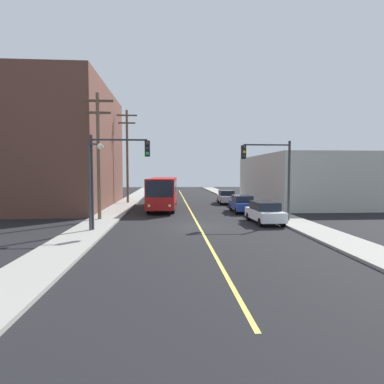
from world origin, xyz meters
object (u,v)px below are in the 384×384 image
object	(u,v)px
parked_car_blue	(242,204)
traffic_signal_left_corner	(116,164)
city_bus	(163,191)
traffic_signal_right_corner	(269,166)
utility_pole_near	(98,150)
parked_car_white	(265,212)
utility_pole_mid	(127,152)
street_lamp_left	(93,173)
parked_car_silver	(226,197)

from	to	relation	value
parked_car_blue	traffic_signal_left_corner	distance (m)	14.13
city_bus	parked_car_blue	size ratio (longest dim) A/B	2.75
parked_car_blue	traffic_signal_right_corner	bearing A→B (deg)	-84.40
parked_car_blue	utility_pole_near	xyz separation A→B (m)	(-12.33, -4.42, 4.66)
parked_car_white	utility_pole_near	bearing A→B (deg)	170.39
utility_pole_mid	street_lamp_left	bearing A→B (deg)	-89.23
parked_car_silver	parked_car_white	bearing A→B (deg)	-89.31
utility_pole_mid	street_lamp_left	size ratio (longest dim) A/B	2.00
city_bus	traffic_signal_right_corner	size ratio (longest dim) A/B	2.04
street_lamp_left	parked_car_white	bearing A→B (deg)	13.19
traffic_signal_left_corner	parked_car_blue	bearing A→B (deg)	41.79
utility_pole_near	traffic_signal_left_corner	bearing A→B (deg)	-65.88
traffic_signal_right_corner	city_bus	bearing A→B (deg)	128.81
parked_car_white	city_bus	bearing A→B (deg)	126.38
parked_car_blue	street_lamp_left	xyz separation A→B (m)	(-11.63, -9.31, 2.90)
utility_pole_near	traffic_signal_right_corner	bearing A→B (deg)	-7.73
utility_pole_mid	traffic_signal_right_corner	xyz separation A→B (m)	(12.49, -15.38, -1.87)
parked_car_blue	utility_pole_mid	distance (m)	15.95
traffic_signal_right_corner	traffic_signal_left_corner	bearing A→B (deg)	-164.72
parked_car_white	traffic_signal_right_corner	bearing A→B (deg)	41.33
utility_pole_near	street_lamp_left	distance (m)	5.24
traffic_signal_right_corner	parked_car_blue	bearing A→B (deg)	95.60
street_lamp_left	parked_car_blue	bearing A→B (deg)	38.67
parked_car_blue	parked_car_silver	xyz separation A→B (m)	(0.01, 8.44, 0.00)
city_bus	utility_pole_mid	bearing A→B (deg)	129.56
parked_car_white	parked_car_silver	xyz separation A→B (m)	(-0.18, 14.98, 0.00)
traffic_signal_left_corner	street_lamp_left	size ratio (longest dim) A/B	1.09
parked_car_silver	traffic_signal_left_corner	bearing A→B (deg)	-120.20
parked_car_silver	city_bus	bearing A→B (deg)	-148.77
traffic_signal_right_corner	parked_car_white	bearing A→B (deg)	-138.67
city_bus	parked_car_white	bearing A→B (deg)	-53.62
parked_car_blue	traffic_signal_left_corner	world-z (taller)	traffic_signal_left_corner
traffic_signal_right_corner	street_lamp_left	distance (m)	12.65
utility_pole_near	street_lamp_left	world-z (taller)	utility_pole_near
city_bus	utility_pole_near	world-z (taller)	utility_pole_near
utility_pole_mid	traffic_signal_left_corner	bearing A→B (deg)	-84.81
utility_pole_near	traffic_signal_right_corner	xyz separation A→B (m)	(12.93, -1.76, -1.20)
parked_car_blue	traffic_signal_left_corner	xyz separation A→B (m)	(-10.22, -9.13, 3.46)
parked_car_white	parked_car_silver	bearing A→B (deg)	90.69
utility_pole_mid	traffic_signal_right_corner	distance (m)	19.90
utility_pole_near	utility_pole_mid	world-z (taller)	utility_pole_mid
traffic_signal_left_corner	traffic_signal_right_corner	xyz separation A→B (m)	(10.82, 2.96, 0.00)
utility_pole_near	traffic_signal_right_corner	world-z (taller)	utility_pole_near
traffic_signal_left_corner	traffic_signal_right_corner	world-z (taller)	same
parked_car_white	traffic_signal_right_corner	size ratio (longest dim) A/B	0.74
parked_car_white	traffic_signal_right_corner	distance (m)	3.51
traffic_signal_left_corner	traffic_signal_right_corner	size ratio (longest dim) A/B	1.00
parked_car_white	parked_car_silver	distance (m)	14.98
city_bus	utility_pole_mid	distance (m)	8.15
utility_pole_mid	street_lamp_left	world-z (taller)	utility_pole_mid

